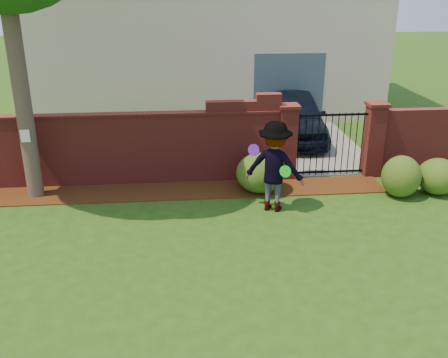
{
  "coord_description": "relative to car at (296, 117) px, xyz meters",
  "views": [
    {
      "loc": [
        -0.26,
        -7.77,
        4.7
      ],
      "look_at": [
        0.59,
        1.4,
        1.05
      ],
      "focal_mm": 40.69,
      "sensor_mm": 36.0,
      "label": 1
    }
  ],
  "objects": [
    {
      "name": "frisbee_green",
      "position": [
        -1.43,
        -5.23,
        0.25
      ],
      "size": [
        0.24,
        0.19,
        0.25
      ],
      "primitive_type": "cylinder",
      "rotation": [
        1.43,
        0.0,
        -0.59
      ],
      "color": "#1AC820",
      "rests_on": "man"
    },
    {
      "name": "pillar_left",
      "position": [
        -0.95,
        -3.11,
        0.23
      ],
      "size": [
        0.5,
        0.5,
        1.88
      ],
      "color": "maroon",
      "rests_on": "ground"
    },
    {
      "name": "shrub_right",
      "position": [
        2.35,
        -4.44,
        -0.3
      ],
      "size": [
        0.95,
        0.95,
        0.85
      ],
      "primitive_type": "ellipsoid",
      "color": "#285018",
      "rests_on": "ground"
    },
    {
      "name": "brick_wall",
      "position": [
        -5.36,
        -3.11,
        0.2
      ],
      "size": [
        8.7,
        0.31,
        2.16
      ],
      "color": "maroon",
      "rests_on": "ground"
    },
    {
      "name": "car",
      "position": [
        0.0,
        0.0,
        0.0
      ],
      "size": [
        2.19,
        4.43,
        1.45
      ],
      "primitive_type": "imported",
      "rotation": [
        0.0,
        0.0,
        -0.11
      ],
      "color": "black",
      "rests_on": "ground"
    },
    {
      "name": "paper_notice",
      "position": [
        -6.95,
        -3.9,
        0.77
      ],
      "size": [
        0.2,
        0.01,
        0.28
      ],
      "primitive_type": "cube",
      "color": "white",
      "rests_on": "tree"
    },
    {
      "name": "man",
      "position": [
        -1.63,
        -4.97,
        0.26
      ],
      "size": [
        1.46,
        1.18,
        1.97
      ],
      "primitive_type": "imported",
      "rotation": [
        0.0,
        0.0,
        2.73
      ],
      "color": "gray",
      "rests_on": "ground"
    },
    {
      "name": "driveway",
      "position": [
        0.15,
        0.89,
        -0.72
      ],
      "size": [
        3.2,
        8.0,
        0.01
      ],
      "primitive_type": "cube",
      "color": "slate",
      "rests_on": "ground"
    },
    {
      "name": "house",
      "position": [
        -2.34,
        4.88,
        2.43
      ],
      "size": [
        12.4,
        6.4,
        6.3
      ],
      "color": "beige",
      "rests_on": "ground"
    },
    {
      "name": "pillar_right",
      "position": [
        1.25,
        -3.11,
        0.23
      ],
      "size": [
        0.5,
        0.5,
        1.88
      ],
      "color": "maroon",
      "rests_on": "ground"
    },
    {
      "name": "ground",
      "position": [
        -3.35,
        -7.11,
        -0.73
      ],
      "size": [
        80.0,
        80.0,
        0.01
      ],
      "primitive_type": "cube",
      "color": "#254A12",
      "rests_on": "ground"
    },
    {
      "name": "mulch_bed",
      "position": [
        -4.3,
        -3.78,
        -0.71
      ],
      "size": [
        11.1,
        1.08,
        0.03
      ],
      "primitive_type": "cube",
      "color": "#3B1D0A",
      "rests_on": "ground"
    },
    {
      "name": "shrub_middle",
      "position": [
        1.42,
        -4.52,
        -0.24
      ],
      "size": [
        0.89,
        0.89,
        0.97
      ],
      "primitive_type": "ellipsoid",
      "color": "#285018",
      "rests_on": "ground"
    },
    {
      "name": "frisbee_purple",
      "position": [
        -2.04,
        -4.79,
        0.59
      ],
      "size": [
        0.26,
        0.2,
        0.26
      ],
      "primitive_type": "cylinder",
      "rotation": [
        1.36,
        0.0,
        -0.54
      ],
      "color": "#5A1CB4",
      "rests_on": "man"
    },
    {
      "name": "iron_gate",
      "position": [
        0.15,
        -3.11,
        0.13
      ],
      "size": [
        1.78,
        0.03,
        1.6
      ],
      "color": "black",
      "rests_on": "ground"
    },
    {
      "name": "shrub_left",
      "position": [
        -1.74,
        -3.93,
        -0.26
      ],
      "size": [
        1.13,
        1.13,
        0.93
      ],
      "primitive_type": "ellipsoid",
      "color": "#285018",
      "rests_on": "ground"
    }
  ]
}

